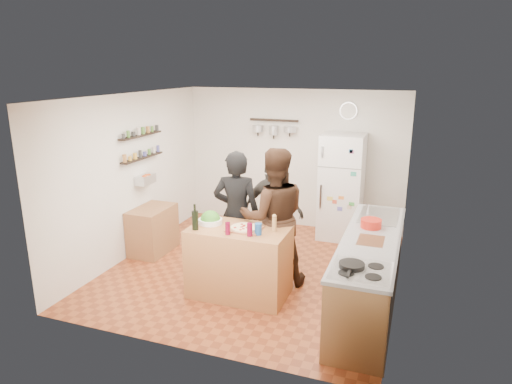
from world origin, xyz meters
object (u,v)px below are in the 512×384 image
at_px(person_center, 274,217).
at_px(counter_run, 369,274).
at_px(salad_bowl, 210,221).
at_px(wall_clock, 348,111).
at_px(salt_canister, 258,229).
at_px(fridge, 341,187).
at_px(wine_bottle, 195,220).
at_px(person_back, 273,212).
at_px(red_bowl, 371,223).
at_px(pepper_mill, 274,225).
at_px(person_left, 237,214).
at_px(skillet, 352,265).
at_px(prep_island, 239,262).
at_px(side_table, 153,230).

bearing_deg(person_center, counter_run, 144.60).
relative_size(salad_bowl, wall_clock, 1.04).
distance_m(salt_canister, fridge, 2.70).
relative_size(wine_bottle, person_back, 0.15).
bearing_deg(counter_run, red_bowl, 98.13).
bearing_deg(person_center, wall_clock, -127.37).
bearing_deg(pepper_mill, person_left, 144.17).
bearing_deg(salad_bowl, red_bowl, 14.80).
xyz_separation_m(red_bowl, fridge, (-0.70, 1.95, -0.07)).
bearing_deg(salt_canister, red_bowl, 28.79).
bearing_deg(person_center, skillet, 111.44).
distance_m(skillet, wall_clock, 3.81).
height_order(person_left, counter_run, person_left).
bearing_deg(prep_island, salad_bowl, 173.21).
height_order(fridge, wall_clock, wall_clock).
bearing_deg(red_bowl, side_table, 175.40).
bearing_deg(side_table, counter_run, -10.26).
distance_m(wine_bottle, counter_run, 2.23).
xyz_separation_m(person_left, skillet, (1.78, -1.27, 0.05)).
distance_m(salt_canister, person_back, 1.25).
bearing_deg(fridge, wall_clock, 90.00).
height_order(person_left, person_back, person_left).
bearing_deg(person_center, red_bowl, 159.92).
distance_m(counter_run, wall_clock, 3.22).
relative_size(fridge, side_table, 2.25).
distance_m(skillet, fridge, 3.29).
relative_size(wine_bottle, side_table, 0.30).
bearing_deg(wine_bottle, wall_clock, 66.11).
bearing_deg(person_center, prep_island, 33.86).
xyz_separation_m(person_left, person_center, (0.57, -0.08, 0.04)).
bearing_deg(wine_bottle, person_back, 65.75).
xyz_separation_m(wine_bottle, person_left, (0.24, 0.79, -0.13)).
xyz_separation_m(person_center, side_table, (-2.13, 0.36, -0.57)).
xyz_separation_m(red_bowl, wall_clock, (-0.70, 2.28, 1.18)).
bearing_deg(counter_run, person_left, 169.67).
height_order(red_bowl, fridge, fridge).
xyz_separation_m(prep_island, side_table, (-1.83, 0.85, -0.09)).
bearing_deg(counter_run, salad_bowl, -175.12).
bearing_deg(salad_bowl, person_back, 63.90).
bearing_deg(prep_island, person_center, 57.97).
height_order(wine_bottle, counter_run, wine_bottle).
bearing_deg(wine_bottle, side_table, 141.24).
bearing_deg(counter_run, skillet, -96.18).
xyz_separation_m(person_left, red_bowl, (1.83, 0.01, 0.08)).
xyz_separation_m(counter_run, skillet, (-0.10, -0.92, 0.50)).
bearing_deg(pepper_mill, salt_canister, -131.42).
distance_m(person_center, person_back, 0.67).
relative_size(salt_canister, counter_run, 0.05).
relative_size(prep_island, person_center, 0.67).
bearing_deg(red_bowl, person_back, 160.03).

